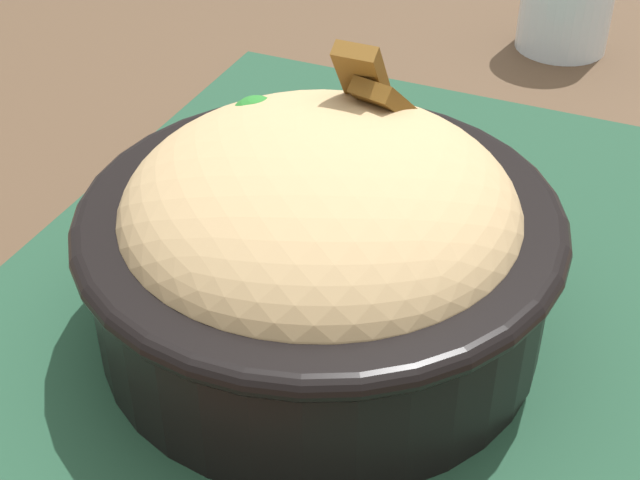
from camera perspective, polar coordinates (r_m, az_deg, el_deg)
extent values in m
cube|color=#4C3826|center=(0.53, 3.08, 0.28)|extent=(1.38, 0.92, 0.03)
cylinder|color=#412F20|center=(1.35, -2.34, 6.36)|extent=(0.04, 0.04, 0.71)
cube|color=#1E422D|center=(0.49, 2.25, -1.00)|extent=(0.41, 0.35, 0.00)
cylinder|color=black|center=(0.42, 0.00, -1.75)|extent=(0.20, 0.20, 0.07)
torus|color=black|center=(0.41, 0.00, 1.34)|extent=(0.22, 0.22, 0.01)
ellipsoid|color=tan|center=(0.41, 0.00, 1.45)|extent=(0.20, 0.20, 0.08)
sphere|color=#257128|center=(0.43, -3.89, 7.06)|extent=(0.03, 0.03, 0.03)
cylinder|color=orange|center=(0.39, -1.13, 3.65)|extent=(0.02, 0.04, 0.01)
cylinder|color=orange|center=(0.41, -1.77, 4.72)|extent=(0.03, 0.03, 0.01)
cube|color=brown|center=(0.43, 4.30, 8.16)|extent=(0.04, 0.03, 0.04)
cube|color=brown|center=(0.43, 2.91, 9.12)|extent=(0.04, 0.02, 0.06)
cube|color=#B4B4B4|center=(0.54, 8.65, 2.76)|extent=(0.01, 0.06, 0.00)
cube|color=#B4B4B4|center=(0.55, 4.89, 3.75)|extent=(0.01, 0.01, 0.00)
cube|color=#B4B4B4|center=(0.55, 3.06, 4.23)|extent=(0.02, 0.03, 0.00)
cube|color=#B4B4B4|center=(0.57, 1.11, 5.26)|extent=(0.00, 0.02, 0.00)
cube|color=#B4B4B4|center=(0.56, 0.85, 4.98)|extent=(0.00, 0.02, 0.00)
cube|color=#B4B4B4|center=(0.56, 0.58, 4.68)|extent=(0.00, 0.02, 0.00)
cube|color=#B4B4B4|center=(0.55, 0.31, 4.39)|extent=(0.00, 0.02, 0.00)
cylinder|color=silver|center=(0.73, 14.60, 12.54)|extent=(0.06, 0.06, 0.03)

